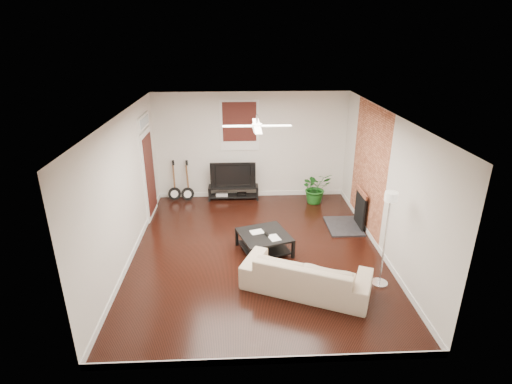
# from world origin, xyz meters

# --- Properties ---
(room) EXTENTS (5.01, 6.01, 2.81)m
(room) POSITION_xyz_m (0.00, 0.00, 1.40)
(room) COLOR black
(room) RESTS_ON ground
(brick_accent) EXTENTS (0.02, 2.20, 2.80)m
(brick_accent) POSITION_xyz_m (2.49, 1.00, 1.40)
(brick_accent) COLOR #9B4E32
(brick_accent) RESTS_ON floor
(fireplace) EXTENTS (0.80, 1.10, 0.92)m
(fireplace) POSITION_xyz_m (2.20, 1.00, 0.46)
(fireplace) COLOR black
(fireplace) RESTS_ON floor
(window_back) EXTENTS (1.00, 0.06, 1.30)m
(window_back) POSITION_xyz_m (-0.30, 2.97, 1.95)
(window_back) COLOR #3E1411
(window_back) RESTS_ON wall_back
(door_left) EXTENTS (0.08, 1.00, 2.50)m
(door_left) POSITION_xyz_m (-2.46, 1.90, 1.25)
(door_left) COLOR white
(door_left) RESTS_ON wall_left
(tv_stand) EXTENTS (1.32, 0.35, 0.37)m
(tv_stand) POSITION_xyz_m (-0.49, 2.78, 0.18)
(tv_stand) COLOR black
(tv_stand) RESTS_ON floor
(tv) EXTENTS (1.18, 0.15, 0.68)m
(tv) POSITION_xyz_m (-0.49, 2.80, 0.71)
(tv) COLOR black
(tv) RESTS_ON tv_stand
(coffee_table) EXTENTS (1.19, 1.19, 0.40)m
(coffee_table) POSITION_xyz_m (0.15, -0.01, 0.20)
(coffee_table) COLOR black
(coffee_table) RESTS_ON floor
(sofa) EXTENTS (2.33, 1.65, 0.63)m
(sofa) POSITION_xyz_m (0.78, -1.34, 0.32)
(sofa) COLOR tan
(sofa) RESTS_ON floor
(floor_lamp) EXTENTS (0.38, 0.38, 1.77)m
(floor_lamp) POSITION_xyz_m (2.13, -1.24, 0.89)
(floor_lamp) COLOR silver
(floor_lamp) RESTS_ON floor
(potted_plant) EXTENTS (0.90, 0.83, 0.83)m
(potted_plant) POSITION_xyz_m (1.65, 2.44, 0.42)
(potted_plant) COLOR #1A5D1A
(potted_plant) RESTS_ON floor
(guitar_left) EXTENTS (0.37, 0.29, 1.08)m
(guitar_left) POSITION_xyz_m (-2.05, 2.75, 0.54)
(guitar_left) COLOR black
(guitar_left) RESTS_ON floor
(guitar_right) EXTENTS (0.39, 0.32, 1.08)m
(guitar_right) POSITION_xyz_m (-1.70, 2.72, 0.54)
(guitar_right) COLOR black
(guitar_right) RESTS_ON floor
(ceiling_fan) EXTENTS (1.24, 1.24, 0.32)m
(ceiling_fan) POSITION_xyz_m (0.00, 0.00, 2.60)
(ceiling_fan) COLOR white
(ceiling_fan) RESTS_ON ceiling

